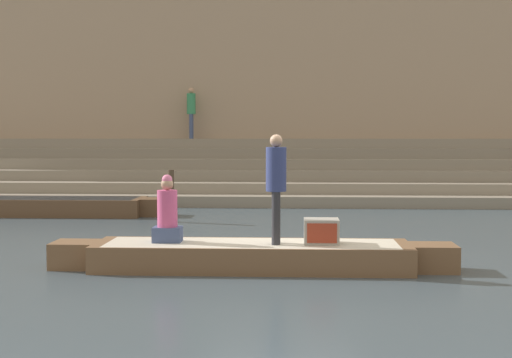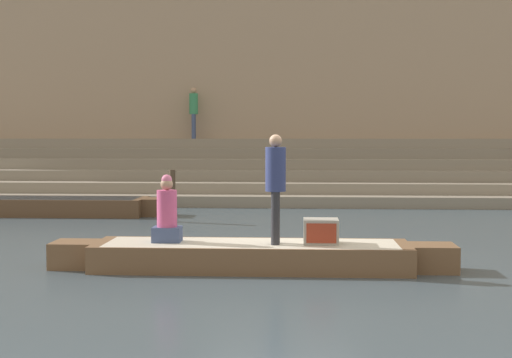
# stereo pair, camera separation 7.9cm
# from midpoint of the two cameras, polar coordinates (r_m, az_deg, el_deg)

# --- Properties ---
(ground_plane) EXTENTS (120.00, 120.00, 0.00)m
(ground_plane) POSITION_cam_midpoint_polar(r_m,az_deg,el_deg) (11.76, 1.72, -6.46)
(ground_plane) COLOR #3D4C56
(ghat_steps) EXTENTS (36.00, 4.58, 1.91)m
(ghat_steps) POSITION_cam_midpoint_polar(r_m,az_deg,el_deg) (22.67, 2.34, 0.14)
(ghat_steps) COLOR gray
(ghat_steps) RESTS_ON ground
(back_wall) EXTENTS (34.20, 1.28, 8.09)m
(back_wall) POSITION_cam_midpoint_polar(r_m,az_deg,el_deg) (24.95, 2.42, 8.11)
(back_wall) COLOR tan
(back_wall) RESTS_ON ground
(rowboat_main) EXTENTS (6.14, 1.30, 0.40)m
(rowboat_main) POSITION_cam_midpoint_polar(r_m,az_deg,el_deg) (10.90, -0.54, -6.10)
(rowboat_main) COLOR brown
(rowboat_main) RESTS_ON ground
(person_standing) EXTENTS (0.31, 0.31, 1.65)m
(person_standing) POSITION_cam_midpoint_polar(r_m,az_deg,el_deg) (10.68, 1.41, -0.13)
(person_standing) COLOR #28282D
(person_standing) RESTS_ON rowboat_main
(person_rowing) EXTENTS (0.43, 0.34, 1.04)m
(person_rowing) POSITION_cam_midpoint_polar(r_m,az_deg,el_deg) (11.01, -7.31, -2.84)
(person_rowing) COLOR #3D4C75
(person_rowing) RESTS_ON rowboat_main
(tv_set) EXTENTS (0.52, 0.46, 0.37)m
(tv_set) POSITION_cam_midpoint_polar(r_m,az_deg,el_deg) (10.84, 5.04, -4.18)
(tv_set) COLOR #9E998E
(tv_set) RESTS_ON rowboat_main
(moored_boat_shore) EXTENTS (5.64, 1.34, 0.44)m
(moored_boat_shore) POSITION_cam_midpoint_polar(r_m,az_deg,el_deg) (18.81, -15.75, -2.09)
(moored_boat_shore) COLOR brown
(moored_boat_shore) RESTS_ON ground
(mooring_post) EXTENTS (0.14, 0.14, 1.22)m
(mooring_post) POSITION_cam_midpoint_polar(r_m,az_deg,el_deg) (16.78, -6.94, -1.36)
(mooring_post) COLOR #473828
(mooring_post) RESTS_ON ground
(person_on_steps) EXTENTS (0.29, 0.29, 1.72)m
(person_on_steps) POSITION_cam_midpoint_polar(r_m,az_deg,el_deg) (24.16, -5.30, 5.61)
(person_on_steps) COLOR #3D4C75
(person_on_steps) RESTS_ON ghat_steps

